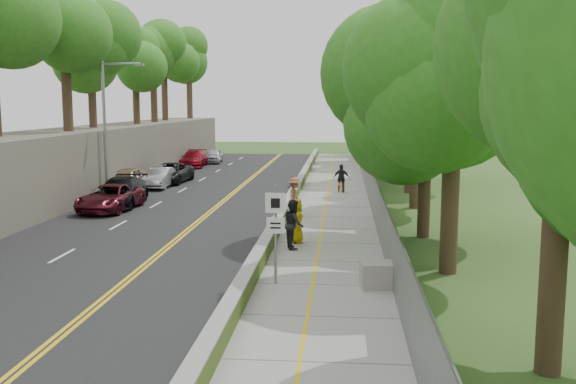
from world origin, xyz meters
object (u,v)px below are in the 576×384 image
at_px(streetlight, 108,120).
at_px(car_2, 110,198).
at_px(construction_barrel, 341,185).
at_px(concrete_block, 380,275).
at_px(person_far, 341,178).
at_px(painter_0, 296,221).
at_px(signpost, 276,223).

bearing_deg(streetlight, car_2, -70.32).
relative_size(streetlight, construction_barrel, 8.97).
height_order(streetlight, concrete_block, streetlight).
bearing_deg(construction_barrel, concrete_block, -86.59).
height_order(construction_barrel, car_2, car_2).
distance_m(construction_barrel, person_far, 0.48).
xyz_separation_m(car_2, painter_0, (10.27, -6.96, 0.22)).
bearing_deg(concrete_block, car_2, 135.51).
height_order(construction_barrel, concrete_block, construction_barrel).
height_order(streetlight, person_far, streetlight).
xyz_separation_m(streetlight, construction_barrel, (13.46, 4.01, -4.14)).
relative_size(concrete_block, painter_0, 0.65).
height_order(concrete_block, car_2, car_2).
relative_size(streetlight, person_far, 4.52).
height_order(signpost, car_2, signpost).
bearing_deg(person_far, construction_barrel, -72.65).
bearing_deg(concrete_block, person_far, 93.33).
distance_m(streetlight, painter_0, 16.53).
distance_m(streetlight, car_2, 5.85).
distance_m(concrete_block, car_2, 18.59).
distance_m(car_2, painter_0, 12.40).
distance_m(signpost, car_2, 16.42).
xyz_separation_m(streetlight, concrete_block, (14.72, -17.11, -4.20)).
bearing_deg(signpost, painter_0, 87.93).
xyz_separation_m(construction_barrel, person_far, (0.04, -0.18, 0.44)).
relative_size(streetlight, signpost, 2.58).
relative_size(construction_barrel, concrete_block, 0.77).
height_order(streetlight, construction_barrel, streetlight).
xyz_separation_m(signpost, construction_barrel, (1.95, 21.03, -1.47)).
bearing_deg(streetlight, signpost, -55.92).
bearing_deg(streetlight, concrete_block, -49.30).
bearing_deg(car_2, construction_barrel, 37.79).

